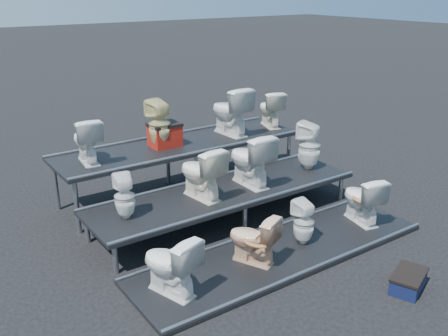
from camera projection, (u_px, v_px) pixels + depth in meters
ground at (226, 219)px, 7.58m from camera, size 80.00×80.00×0.00m
tier_front at (282, 252)px, 6.57m from camera, size 4.20×1.20×0.06m
tier_mid at (226, 205)px, 7.50m from camera, size 4.20×1.20×0.46m
tier_back at (182, 168)px, 8.43m from camera, size 4.20×1.20×0.86m
toilet_0 at (170, 264)px, 5.54m from camera, size 0.59×0.79×0.72m
toilet_1 at (253, 239)px, 6.18m from camera, size 0.59×0.72×0.64m
toilet_2 at (304, 222)px, 6.65m from camera, size 0.28×0.28×0.62m
toilet_3 at (362, 199)px, 7.24m from camera, size 0.55×0.77×0.71m
toilet_4 at (125, 197)px, 6.46m from camera, size 0.32×0.33×0.60m
toilet_5 at (201, 173)px, 7.06m from camera, size 0.51×0.79×0.77m
toilet_6 at (250, 159)px, 7.52m from camera, size 0.47×0.81×0.82m
toilet_7 at (309, 146)px, 8.18m from camera, size 0.47×0.48×0.80m
toilet_8 at (86, 140)px, 7.32m from camera, size 0.45×0.70×0.68m
toilet_9 at (160, 124)px, 7.95m from camera, size 0.40×0.41×0.79m
toilet_10 at (230, 111)px, 8.67m from camera, size 0.50×0.84×0.84m
toilet_11 at (270, 109)px, 9.19m from camera, size 0.56×0.74×0.67m
red_crate at (165, 136)px, 8.11m from camera, size 0.47×0.37×0.34m
step_stool at (408, 282)px, 5.80m from camera, size 0.59×0.47×0.18m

